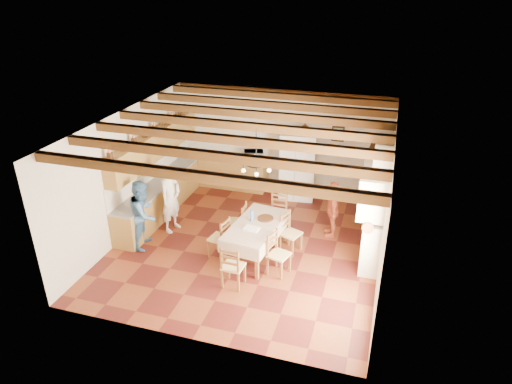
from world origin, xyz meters
TOP-DOWN VIEW (x-y plane):
  - floor at (0.00, 0.00)m, footprint 6.00×6.50m
  - ceiling at (0.00, 0.00)m, footprint 6.00×6.50m
  - wall_back at (0.00, 3.26)m, footprint 6.00×0.02m
  - wall_front at (0.00, -3.26)m, footprint 6.00×0.02m
  - wall_left at (-3.01, 0.00)m, footprint 0.02×6.50m
  - wall_right at (3.01, 0.00)m, footprint 0.02×6.50m
  - ceiling_beams at (0.00, 0.00)m, footprint 6.00×6.30m
  - lower_cabinets_left at (-2.70, 1.05)m, footprint 0.60×4.30m
  - lower_cabinets_back at (-1.55, 2.95)m, footprint 2.30×0.60m
  - countertop_left at (-2.70, 1.05)m, footprint 0.62×4.30m
  - countertop_back at (-1.55, 2.95)m, footprint 2.34×0.62m
  - backsplash_left at (-2.98, 1.05)m, footprint 0.03×4.30m
  - backsplash_back at (-1.55, 3.23)m, footprint 2.30×0.03m
  - upper_cabinets at (-2.83, 1.05)m, footprint 0.35×4.20m
  - fireplace at (2.72, 0.20)m, footprint 0.56×1.60m
  - wall_picture at (1.55, 3.23)m, footprint 0.34×0.03m
  - refrigerator at (0.55, 2.88)m, footprint 1.04×0.89m
  - hutch at (2.75, 2.09)m, footprint 0.56×1.21m
  - dining_table at (0.31, -0.38)m, footprint 1.16×1.94m
  - chandelier at (0.31, -0.38)m, footprint 0.47×0.47m
  - chair_left_near at (-0.48, -0.64)m, footprint 0.47×0.48m
  - chair_left_far at (-0.31, 0.14)m, footprint 0.43×0.45m
  - chair_right_near at (0.97, -0.91)m, footprint 0.51×0.52m
  - chair_right_far at (1.02, 0.00)m, footprint 0.52×0.53m
  - chair_end_near at (0.18, -1.58)m, footprint 0.45×0.43m
  - chair_end_far at (0.50, 0.81)m, footprint 0.42×0.40m
  - person_man at (-2.02, 0.12)m, footprint 0.52×0.70m
  - person_woman_blue at (-2.29, -0.71)m, footprint 0.74×0.89m
  - person_woman_red at (1.81, 1.00)m, footprint 0.50×0.89m
  - microwave at (-0.76, 2.95)m, footprint 0.63×0.52m
  - fridge_vase at (0.69, 2.88)m, footprint 0.30×0.30m

SIDE VIEW (x-z plane):
  - floor at x=0.00m, z-range -0.02..0.00m
  - lower_cabinets_left at x=-2.70m, z-range 0.00..0.86m
  - lower_cabinets_back at x=-1.55m, z-range 0.00..0.86m
  - chair_left_near at x=-0.48m, z-range 0.00..0.96m
  - chair_left_far at x=-0.31m, z-range 0.00..0.96m
  - chair_right_near at x=0.97m, z-range 0.00..0.96m
  - chair_right_far at x=1.02m, z-range 0.00..0.96m
  - chair_end_near at x=0.18m, z-range 0.00..0.96m
  - chair_end_far at x=0.50m, z-range 0.00..0.96m
  - person_woman_red at x=1.81m, z-range 0.00..1.43m
  - dining_table at x=0.31m, z-range 0.32..1.12m
  - person_woman_blue at x=-2.29m, z-range 0.00..1.65m
  - person_man at x=-2.02m, z-range 0.00..1.74m
  - countertop_left at x=-2.70m, z-range 0.86..0.90m
  - countertop_back at x=-1.55m, z-range 0.86..0.90m
  - refrigerator at x=0.55m, z-range 0.00..1.92m
  - microwave at x=-0.76m, z-range 0.90..1.20m
  - hutch at x=2.75m, z-range 0.00..2.14m
  - backsplash_left at x=-2.98m, z-range 0.90..1.50m
  - backsplash_back at x=-1.55m, z-range 0.90..1.50m
  - fireplace at x=2.72m, z-range 0.00..2.80m
  - wall_back at x=0.00m, z-range 0.00..3.00m
  - wall_front at x=0.00m, z-range 0.00..3.00m
  - wall_left at x=-3.01m, z-range 0.00..3.00m
  - wall_right at x=3.01m, z-range 0.00..3.00m
  - upper_cabinets at x=-2.83m, z-range 1.50..2.20m
  - wall_picture at x=1.55m, z-range 1.64..2.06m
  - fridge_vase at x=0.69m, z-range 1.92..2.20m
  - chandelier at x=0.31m, z-range 2.23..2.27m
  - ceiling_beams at x=0.00m, z-range 2.83..2.99m
  - ceiling at x=0.00m, z-range 3.00..3.02m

